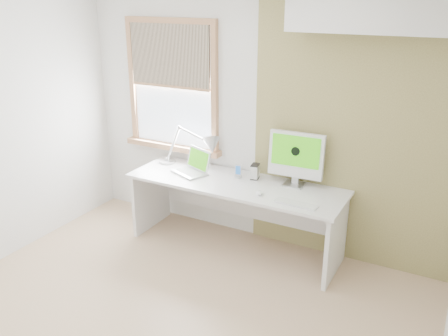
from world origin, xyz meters
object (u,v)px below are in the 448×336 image
Objects in this scene: external_drive at (255,171)px; imac at (296,156)px; desk_lamp at (203,147)px; laptop at (193,167)px; desk at (238,198)px.

imac is (0.41, 0.04, 0.22)m from external_drive.
desk_lamp is 1.04m from imac.
laptop is 0.66m from external_drive.
laptop is at bearing -177.64° from desk.
laptop reaches higher than external_drive.
imac reaches higher than desk_lamp.
desk is 0.75m from imac.
imac is (1.05, 0.19, 0.24)m from laptop.
desk_lamp is 1.45× the size of imac.
desk is 4.06× the size of imac.
desk_lamp is 5.18× the size of external_drive.
imac is at bearing 10.17° from laptop.
laptop is at bearing -92.20° from desk_lamp.
external_drive is at bearing -3.73° from desk_lamp.
laptop reaches higher than desk.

